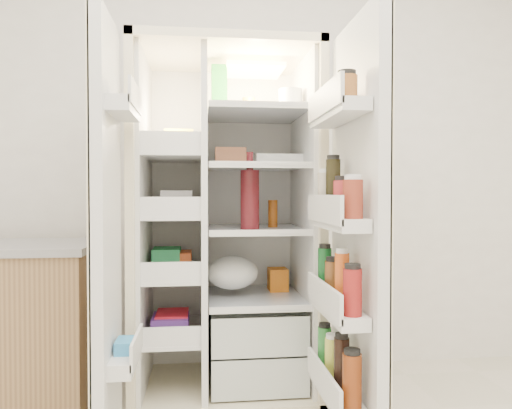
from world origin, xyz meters
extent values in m
cube|color=white|center=(0.00, 2.00, 1.35)|extent=(4.00, 0.02, 2.70)
cube|color=beige|center=(-0.18, 1.93, 0.90)|extent=(0.92, 0.04, 1.80)
cube|color=beige|center=(-0.62, 1.60, 0.90)|extent=(0.04, 0.70, 1.80)
cube|color=beige|center=(0.26, 1.60, 0.90)|extent=(0.04, 0.70, 1.80)
cube|color=beige|center=(-0.18, 1.60, 1.78)|extent=(0.92, 0.70, 0.04)
cube|color=beige|center=(-0.18, 1.60, 0.04)|extent=(0.92, 0.70, 0.08)
cube|color=silver|center=(-0.18, 1.90, 0.92)|extent=(0.84, 0.02, 1.68)
cube|color=silver|center=(-0.59, 1.60, 0.92)|extent=(0.02, 0.62, 1.68)
cube|color=silver|center=(0.23, 1.60, 0.92)|extent=(0.02, 0.62, 1.68)
cube|color=silver|center=(-0.29, 1.60, 0.92)|extent=(0.03, 0.62, 1.68)
cube|color=#B6BFB9|center=(-0.02, 1.58, 0.18)|extent=(0.47, 0.52, 0.19)
cube|color=#B6BFB9|center=(-0.02, 1.58, 0.39)|extent=(0.47, 0.52, 0.19)
cube|color=#FFD18C|center=(-0.02, 1.65, 1.72)|extent=(0.30, 0.30, 0.02)
cube|color=silver|center=(-0.44, 1.60, 0.35)|extent=(0.28, 0.58, 0.02)
cube|color=silver|center=(-0.44, 1.60, 0.65)|extent=(0.28, 0.58, 0.02)
cube|color=silver|center=(-0.44, 1.60, 0.95)|extent=(0.28, 0.58, 0.02)
cube|color=silver|center=(-0.44, 1.60, 1.25)|extent=(0.28, 0.58, 0.02)
cube|color=silver|center=(-0.02, 1.60, 0.52)|extent=(0.49, 0.58, 0.01)
cube|color=silver|center=(-0.02, 1.60, 0.88)|extent=(0.49, 0.58, 0.01)
cube|color=silver|center=(-0.02, 1.60, 1.20)|extent=(0.49, 0.58, 0.02)
cube|color=silver|center=(-0.02, 1.60, 1.48)|extent=(0.49, 0.58, 0.02)
cube|color=red|center=(-0.44, 1.60, 0.41)|extent=(0.16, 0.20, 0.10)
cube|color=#268D4E|center=(-0.44, 1.60, 0.72)|extent=(0.14, 0.18, 0.12)
cube|color=beige|center=(-0.44, 1.60, 0.99)|extent=(0.20, 0.22, 0.07)
cube|color=yellow|center=(-0.44, 1.60, 1.33)|extent=(0.15, 0.16, 0.14)
cube|color=#623195|center=(-0.44, 1.60, 0.40)|extent=(0.18, 0.20, 0.09)
cube|color=#C94E23|center=(-0.44, 1.60, 0.71)|extent=(0.14, 0.18, 0.10)
cube|color=white|center=(-0.44, 1.60, 1.02)|extent=(0.16, 0.16, 0.12)
sphere|color=orange|center=(-0.15, 1.50, 0.12)|extent=(0.07, 0.07, 0.07)
sphere|color=orange|center=(-0.06, 1.54, 0.12)|extent=(0.07, 0.07, 0.07)
sphere|color=orange|center=(0.04, 1.50, 0.12)|extent=(0.07, 0.07, 0.07)
sphere|color=orange|center=(-0.10, 1.64, 0.12)|extent=(0.07, 0.07, 0.07)
sphere|color=orange|center=(0.00, 1.62, 0.12)|extent=(0.07, 0.07, 0.07)
sphere|color=orange|center=(0.10, 1.58, 0.12)|extent=(0.07, 0.07, 0.07)
sphere|color=orange|center=(-0.18, 1.58, 0.12)|extent=(0.07, 0.07, 0.07)
sphere|color=orange|center=(0.06, 1.64, 0.12)|extent=(0.07, 0.07, 0.07)
ellipsoid|color=#467928|center=(-0.02, 1.60, 0.40)|extent=(0.26, 0.24, 0.11)
cylinder|color=#480F14|center=(-0.06, 1.46, 1.03)|extent=(0.09, 0.09, 0.29)
cylinder|color=#7E3A0E|center=(0.07, 1.61, 0.96)|extent=(0.05, 0.05, 0.14)
cube|color=#227D26|center=(-0.21, 1.59, 1.61)|extent=(0.08, 0.08, 0.24)
cylinder|color=white|center=(0.15, 1.52, 1.54)|extent=(0.12, 0.12, 0.11)
cylinder|color=#B6852A|center=(-0.05, 1.67, 1.53)|extent=(0.07, 0.07, 0.09)
cube|color=silver|center=(0.10, 1.58, 1.24)|extent=(0.25, 0.10, 0.06)
cube|color=#B36B47|center=(-0.15, 1.63, 1.26)|extent=(0.16, 0.09, 0.10)
ellipsoid|color=silver|center=(-0.14, 1.60, 0.61)|extent=(0.27, 0.25, 0.17)
cube|color=orange|center=(0.12, 1.72, 0.59)|extent=(0.10, 0.12, 0.12)
cube|color=silver|center=(-0.68, 1.05, 0.90)|extent=(0.05, 0.40, 1.72)
cube|color=beige|center=(-0.70, 1.05, 0.90)|extent=(0.01, 0.40, 1.72)
cube|color=silver|center=(-0.61, 1.05, 0.40)|extent=(0.09, 0.32, 0.06)
cube|color=silver|center=(-0.61, 1.05, 1.40)|extent=(0.09, 0.32, 0.06)
cube|color=#338CCC|center=(-0.61, 1.05, 0.43)|extent=(0.07, 0.12, 0.10)
cube|color=silver|center=(0.32, 0.96, 0.90)|extent=(0.05, 0.58, 1.72)
cube|color=beige|center=(0.35, 0.96, 0.90)|extent=(0.01, 0.58, 1.72)
cube|color=silver|center=(0.24, 0.96, 0.26)|extent=(0.11, 0.50, 0.05)
cube|color=silver|center=(0.24, 0.96, 0.60)|extent=(0.11, 0.50, 0.05)
cube|color=silver|center=(0.24, 0.96, 0.95)|extent=(0.11, 0.50, 0.05)
cube|color=silver|center=(0.24, 0.96, 1.38)|extent=(0.11, 0.50, 0.05)
cylinder|color=#6A280B|center=(0.24, 0.76, 0.39)|extent=(0.07, 0.07, 0.20)
cylinder|color=black|center=(0.24, 0.89, 0.40)|extent=(0.06, 0.06, 0.22)
cylinder|color=gold|center=(0.24, 1.02, 0.38)|extent=(0.06, 0.06, 0.18)
cylinder|color=#2A7E32|center=(0.24, 1.15, 0.38)|extent=(0.06, 0.06, 0.19)
cylinder|color=maroon|center=(0.24, 0.76, 0.71)|extent=(0.07, 0.07, 0.17)
cylinder|color=#D45419|center=(0.24, 0.89, 0.73)|extent=(0.06, 0.06, 0.21)
cylinder|color=brown|center=(0.24, 1.02, 0.70)|extent=(0.07, 0.07, 0.16)
cylinder|color=#125220|center=(0.24, 1.15, 0.72)|extent=(0.06, 0.06, 0.20)
cylinder|color=maroon|center=(0.24, 0.76, 1.04)|extent=(0.07, 0.07, 0.14)
cylinder|color=maroon|center=(0.24, 0.89, 1.04)|extent=(0.07, 0.07, 0.14)
cylinder|color=black|center=(0.24, 1.02, 1.09)|extent=(0.06, 0.06, 0.23)
cylinder|color=#BCAF9B|center=(0.24, 1.15, 1.06)|extent=(0.06, 0.06, 0.18)
cylinder|color=brown|center=(0.24, 0.84, 1.45)|extent=(0.08, 0.08, 0.10)
camera|label=1|loc=(-0.31, -0.92, 1.07)|focal=34.00mm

